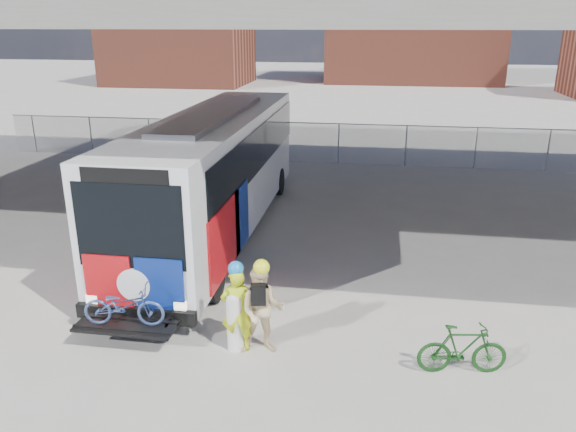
% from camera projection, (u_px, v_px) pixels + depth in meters
% --- Properties ---
extents(ground, '(160.00, 160.00, 0.00)m').
position_uv_depth(ground, '(266.00, 270.00, 14.65)').
color(ground, '#9E9991').
rests_on(ground, ground).
extents(bus, '(2.67, 12.91, 3.69)m').
position_uv_depth(bus, '(215.00, 165.00, 16.64)').
color(bus, silver).
rests_on(bus, ground).
extents(overpass, '(40.00, 16.00, 7.95)m').
position_uv_depth(overpass, '(289.00, 7.00, 16.24)').
color(overpass, '#605E59').
rests_on(overpass, ground).
extents(chainlink_fence, '(30.00, 0.06, 30.00)m').
position_uv_depth(chainlink_fence, '(317.00, 132.00, 25.38)').
color(chainlink_fence, gray).
rests_on(chainlink_fence, ground).
extents(brick_buildings, '(54.00, 22.00, 12.00)m').
position_uv_depth(brick_buildings, '(368.00, 30.00, 57.71)').
color(brick_buildings, brown).
rests_on(brick_buildings, ground).
extents(bollard, '(0.33, 0.33, 1.27)m').
position_uv_depth(bollard, '(235.00, 318.00, 10.88)').
color(bollard, white).
rests_on(bollard, ground).
extents(cyclist_hivis, '(0.69, 0.52, 1.88)m').
position_uv_depth(cyclist_hivis, '(237.00, 308.00, 10.80)').
color(cyclist_hivis, '#BFD716').
rests_on(cyclist_hivis, ground).
extents(cyclist_tan, '(0.97, 0.81, 1.95)m').
position_uv_depth(cyclist_tan, '(262.00, 309.00, 10.72)').
color(cyclist_tan, '#D8BA8A').
rests_on(cyclist_tan, ground).
extents(bike_parked, '(1.68, 0.69, 0.98)m').
position_uv_depth(bike_parked, '(462.00, 349.00, 10.18)').
color(bike_parked, '#133D14').
rests_on(bike_parked, ground).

